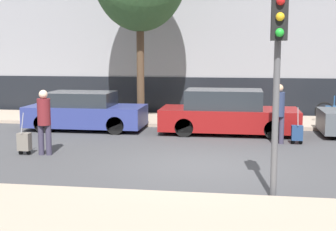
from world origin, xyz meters
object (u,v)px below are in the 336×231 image
parked_car_0 (85,112)px  parked_car_1 (227,113)px  traffic_light (278,56)px  trolley_left (24,142)px  pedestrian_right (279,110)px  trolley_right (297,133)px  pedestrian_left (44,118)px

parked_car_0 → parked_car_1: bearing=-0.7°
traffic_light → trolley_left: bearing=155.3°
pedestrian_right → trolley_right: (0.55, -0.00, -0.67)m
pedestrian_right → trolley_right: bearing=179.9°
parked_car_1 → pedestrian_left: bearing=-139.6°
trolley_left → pedestrian_left: bearing=7.1°
parked_car_0 → pedestrian_right: pedestrian_right is taller
parked_car_0 → parked_car_1: 4.93m
trolley_right → traffic_light: traffic_light is taller
trolley_left → parked_car_0: bearing=85.9°
trolley_left → pedestrian_right: pedestrian_right is taller
parked_car_0 → trolley_right: (7.01, -1.56, -0.29)m
traffic_light → pedestrian_right: bearing=84.8°
parked_car_1 → trolley_right: (2.08, -1.50, -0.34)m
parked_car_0 → trolley_left: size_ratio=3.61×
parked_car_1 → parked_car_0: bearing=179.3°
pedestrian_left → parked_car_1: bearing=33.4°
parked_car_1 → pedestrian_right: 2.17m
trolley_left → traffic_light: bearing=-24.7°
trolley_left → parked_car_1: bearing=37.8°
pedestrian_left → parked_car_0: bearing=86.6°
parked_car_0 → pedestrian_left: (0.25, -4.03, 0.35)m
pedestrian_left → pedestrian_right: (6.20, 2.47, 0.03)m
parked_car_1 → pedestrian_right: bearing=-44.5°
parked_car_0 → traffic_light: (5.96, -6.97, 2.02)m
parked_car_1 → traffic_light: (1.04, -6.92, 1.97)m
parked_car_1 → trolley_right: 2.59m
parked_car_0 → pedestrian_right: (6.46, -1.56, 0.38)m
parked_car_0 → trolley_left: (-0.29, -4.10, -0.28)m
pedestrian_right → traffic_light: (-0.49, -5.42, 1.64)m
pedestrian_right → trolley_right: size_ratio=1.61×
trolley_left → trolley_right: trolley_left is taller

